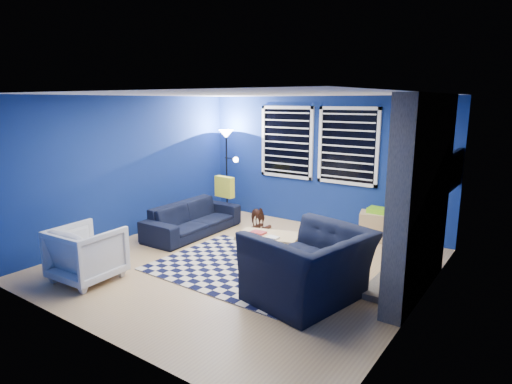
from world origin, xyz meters
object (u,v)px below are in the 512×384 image
(armchair_bent, at_px, (87,253))
(floor_lamp, at_px, (227,146))
(armchair_big, at_px, (309,266))
(coffee_table, at_px, (268,242))
(tv, at_px, (454,170))
(sofa, at_px, (193,219))
(rocking_horse, at_px, (256,216))
(cabinet, at_px, (377,226))

(armchair_bent, xyz_separation_m, floor_lamp, (-0.59, 3.80, 1.11))
(armchair_big, xyz_separation_m, coffee_table, (-1.11, 0.78, -0.13))
(armchair_bent, xyz_separation_m, coffee_table, (1.67, 1.97, -0.06))
(tv, xyz_separation_m, coffee_table, (-2.19, -1.71, -1.08))
(armchair_big, height_order, armchair_bent, armchair_big)
(tv, height_order, sofa, tv)
(sofa, distance_m, armchair_bent, 2.37)
(rocking_horse, height_order, floor_lamp, floor_lamp)
(floor_lamp, bearing_deg, armchair_bent, -81.17)
(tv, height_order, floor_lamp, floor_lamp)
(armchair_big, height_order, cabinet, armchair_big)
(armchair_bent, bearing_deg, cabinet, -127.52)
(armchair_big, xyz_separation_m, rocking_horse, (-2.15, 1.96, -0.15))
(armchair_big, xyz_separation_m, armchair_bent, (-2.78, -1.18, -0.07))
(sofa, height_order, rocking_horse, sofa)
(sofa, relative_size, coffee_table, 1.92)
(rocking_horse, xyz_separation_m, cabinet, (2.04, 0.79, -0.03))
(coffee_table, relative_size, floor_lamp, 0.57)
(rocking_horse, bearing_deg, armchair_big, -107.78)
(armchair_big, bearing_deg, coffee_table, -113.05)
(sofa, xyz_separation_m, armchair_bent, (0.25, -2.35, 0.09))
(sofa, distance_m, coffee_table, 1.95)
(tv, height_order, cabinet, tv)
(cabinet, xyz_separation_m, floor_lamp, (-3.26, -0.12, 1.22))
(floor_lamp, bearing_deg, tv, -1.65)
(rocking_horse, xyz_separation_m, floor_lamp, (-1.22, 0.66, 1.20))
(armchair_big, bearing_deg, tv, 168.66)
(coffee_table, bearing_deg, floor_lamp, 140.84)
(tv, xyz_separation_m, rocking_horse, (-3.23, -0.54, -1.11))
(floor_lamp, bearing_deg, rocking_horse, -28.61)
(armchair_big, bearing_deg, armchair_bent, -54.88)
(armchair_bent, bearing_deg, floor_lamp, -84.48)
(rocking_horse, relative_size, floor_lamp, 0.29)
(sofa, xyz_separation_m, coffee_table, (1.92, -0.39, 0.03))
(sofa, bearing_deg, coffee_table, -103.09)
(tv, bearing_deg, coffee_table, -142.07)
(coffee_table, xyz_separation_m, cabinet, (1.00, 1.96, -0.06))
(tv, distance_m, rocking_horse, 3.46)
(tv, bearing_deg, floor_lamp, 178.35)
(cabinet, bearing_deg, armchair_big, -102.94)
(rocking_horse, relative_size, coffee_table, 0.51)
(rocking_horse, bearing_deg, cabinet, -44.48)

